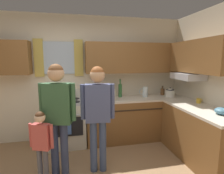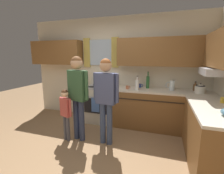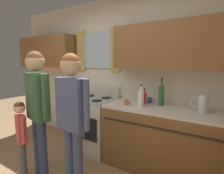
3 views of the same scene
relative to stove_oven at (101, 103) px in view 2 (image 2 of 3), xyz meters
name	(u,v)px [view 2 (image 2 of 3)]	position (x,y,z in m)	size (l,w,h in m)	color
ground_plane	(79,157)	(0.23, -1.54, -0.47)	(12.00, 12.00, 0.00)	#93704C
back_wall_unit	(114,63)	(0.26, 0.28, 1.00)	(4.60, 0.42, 2.60)	beige
kitchen_counter_run	(177,118)	(1.77, -0.43, -0.02)	(2.14, 2.10, 0.90)	brown
stove_oven	(101,103)	(0.00, 0.00, 0.00)	(0.74, 0.67, 1.10)	beige
bottle_squat_brown	(195,87)	(2.14, 0.16, 0.51)	(0.08, 0.08, 0.21)	brown
bottle_milk_white	(137,85)	(0.93, -0.13, 0.55)	(0.08, 0.08, 0.31)	white
bottle_sauce_red	(138,84)	(0.91, 0.06, 0.53)	(0.06, 0.06, 0.25)	red
bottle_wine_green	(148,82)	(1.14, 0.12, 0.58)	(0.08, 0.08, 0.39)	#2D6633
mug_mustard_yellow	(223,100)	(2.42, -0.72, 0.48)	(0.12, 0.08, 0.09)	gold
cup_terracotta	(127,87)	(0.71, -0.12, 0.47)	(0.11, 0.07, 0.08)	#B76642
mug_cobalt_blue	(140,86)	(0.95, 0.18, 0.48)	(0.11, 0.07, 0.08)	#2D479E
stovetop_kettle	(200,89)	(2.20, -0.08, 0.53)	(0.27, 0.20, 0.21)	silver
water_pitcher	(172,85)	(1.66, 0.03, 0.54)	(0.19, 0.11, 0.22)	silver
adult_holding_child	(78,89)	(-0.06, -1.02, 0.57)	(0.50, 0.24, 1.64)	#2D3856
adult_in_plaid	(106,92)	(0.50, -1.00, 0.54)	(0.50, 0.22, 1.60)	#38476B
small_child	(66,109)	(-0.28, -1.13, 0.18)	(0.32, 0.17, 1.03)	#4C4C56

